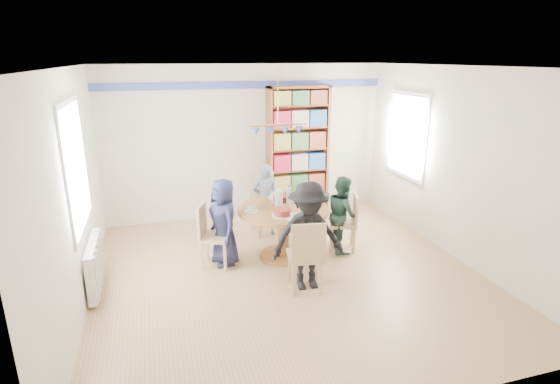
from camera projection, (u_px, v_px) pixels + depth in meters
name	position (u px, v px, depth m)	size (l,w,h in m)	color
ground	(288.00, 275.00, 5.88)	(5.00, 5.00, 0.00)	tan
room_shell	(253.00, 143.00, 6.11)	(5.00, 5.00, 5.00)	white
radiator	(95.00, 265.00, 5.40)	(0.12, 1.00, 0.60)	silver
dining_table	(283.00, 221.00, 6.26)	(1.30, 1.30, 0.75)	brown
chair_left	(210.00, 232.00, 6.02)	(0.51, 0.51, 0.89)	tan
chair_right	(348.00, 219.00, 6.53)	(0.50, 0.50, 0.88)	tan
chair_far	(264.00, 200.00, 7.18)	(0.50, 0.50, 1.00)	tan
chair_near	(307.00, 253.00, 5.31)	(0.48, 0.48, 0.95)	tan
person_left	(224.00, 222.00, 6.05)	(0.61, 0.39, 1.24)	#1A1D39
person_right	(343.00, 214.00, 6.49)	(0.56, 0.44, 1.15)	#1B372D
person_far	(265.00, 199.00, 7.08)	(0.43, 0.28, 1.19)	gray
person_near	(308.00, 236.00, 5.37)	(0.90, 0.52, 1.39)	black
bookshelf	(298.00, 152.00, 7.93)	(1.11, 0.33, 2.33)	brown
tableware	(281.00, 203.00, 6.20)	(1.13, 1.13, 0.30)	white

